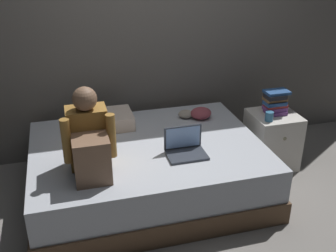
{
  "coord_description": "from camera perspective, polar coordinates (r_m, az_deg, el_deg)",
  "views": [
    {
      "loc": [
        -0.84,
        -2.7,
        2.12
      ],
      "look_at": [
        -0.07,
        0.1,
        0.73
      ],
      "focal_mm": 43.08,
      "sensor_mm": 36.0,
      "label": 1
    }
  ],
  "objects": [
    {
      "name": "mug",
      "position": [
        3.84,
        14.14,
        1.33
      ],
      "size": [
        0.08,
        0.08,
        0.09
      ],
      "primitive_type": "cylinder",
      "color": "teal",
      "rests_on": "nightstand"
    },
    {
      "name": "laptop",
      "position": [
        3.3,
        2.44,
        -3.09
      ],
      "size": [
        0.32,
        0.23,
        0.22
      ],
      "color": "#333842",
      "rests_on": "bed"
    },
    {
      "name": "wall_back",
      "position": [
        4.06,
        -3.35,
        14.54
      ],
      "size": [
        5.6,
        0.1,
        2.7
      ],
      "primitive_type": "cube",
      "color": "#605B56",
      "rests_on": "ground_plane"
    },
    {
      "name": "pillow",
      "position": [
        3.8,
        -9.29,
        0.76
      ],
      "size": [
        0.56,
        0.36,
        0.13
      ],
      "primitive_type": "cube",
      "color": "beige",
      "rests_on": "bed"
    },
    {
      "name": "person_sitting",
      "position": [
        3.04,
        -11.1,
        -2.14
      ],
      "size": [
        0.39,
        0.44,
        0.66
      ],
      "color": "olive",
      "rests_on": "bed"
    },
    {
      "name": "clothes_pile",
      "position": [
        3.95,
        4.1,
        1.79
      ],
      "size": [
        0.32,
        0.2,
        0.11
      ],
      "color": "#8E3D47",
      "rests_on": "bed"
    },
    {
      "name": "book_stack",
      "position": [
        3.99,
        14.95,
        3.26
      ],
      "size": [
        0.23,
        0.17,
        0.23
      ],
      "color": "#703D84",
      "rests_on": "nightstand"
    },
    {
      "name": "bed",
      "position": [
        3.6,
        -2.92,
        -6.05
      ],
      "size": [
        2.0,
        1.5,
        0.48
      ],
      "color": "brown",
      "rests_on": "ground_plane"
    },
    {
      "name": "nightstand",
      "position": [
        4.13,
        14.47,
        -1.89
      ],
      "size": [
        0.44,
        0.46,
        0.55
      ],
      "color": "beige",
      "rests_on": "ground_plane"
    },
    {
      "name": "ground_plane",
      "position": [
        3.53,
        1.5,
        -11.37
      ],
      "size": [
        8.0,
        8.0,
        0.0
      ],
      "primitive_type": "plane",
      "color": "gray"
    }
  ]
}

